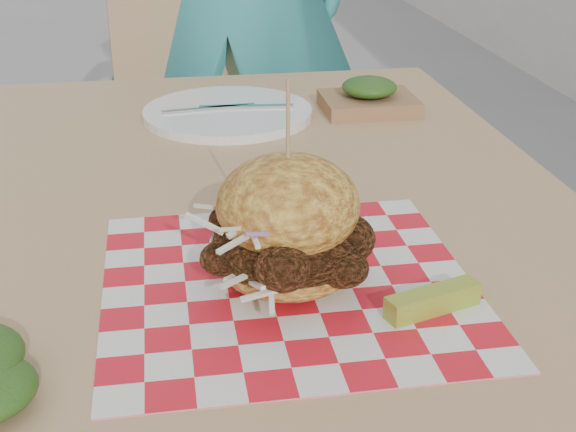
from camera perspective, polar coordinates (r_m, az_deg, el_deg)
name	(u,v)px	position (r m, az deg, el deg)	size (l,w,h in m)	color
patio_table	(256,259)	(1.01, -2.32, -3.08)	(0.80, 1.20, 0.75)	tan
patio_chair	(204,126)	(1.89, -5.98, 6.36)	(0.46, 0.46, 0.95)	tan
paper_liner	(288,284)	(0.79, 0.00, -4.86)	(0.36, 0.36, 0.00)	red
sandwich	(288,231)	(0.77, 0.00, -1.06)	(0.18, 0.18, 0.21)	gold
pickle_spear	(433,301)	(0.75, 10.26, -5.94)	(0.10, 0.02, 0.02)	#9DB033
place_setting	(228,113)	(1.29, -4.30, 7.32)	(0.27, 0.27, 0.02)	white
kraft_tray	(369,97)	(1.33, 5.78, 8.39)	(0.15, 0.12, 0.06)	#8F6541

